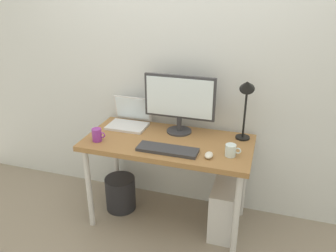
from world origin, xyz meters
name	(u,v)px	position (x,y,z in m)	size (l,w,h in m)	color
ground_plane	(168,219)	(0.00, 0.00, 0.00)	(6.00, 6.00, 0.00)	gray
back_wall	(182,58)	(0.00, 0.37, 1.30)	(4.40, 0.04, 2.60)	silver
desk	(168,149)	(0.00, 0.00, 0.67)	(1.28, 0.62, 0.74)	olive
monitor	(179,101)	(0.04, 0.18, 1.01)	(0.56, 0.20, 0.47)	#333338
laptop	(130,118)	(-0.40, 0.19, 0.80)	(0.32, 0.26, 0.23)	silver
desk_lamp	(246,95)	(0.54, 0.18, 1.10)	(0.11, 0.16, 0.50)	black
keyboard	(167,150)	(0.05, -0.17, 0.75)	(0.44, 0.14, 0.02)	#333338
mouse	(209,155)	(0.35, -0.17, 0.76)	(0.06, 0.09, 0.03)	silver
coffee_mug	(97,135)	(-0.51, -0.17, 0.79)	(0.11, 0.07, 0.10)	purple
glass_cup	(231,150)	(0.49, -0.10, 0.79)	(0.11, 0.08, 0.09)	silver
computer_tower	(223,209)	(0.46, -0.01, 0.21)	(0.18, 0.36, 0.42)	silver
wastebasket	(121,193)	(-0.45, 0.03, 0.15)	(0.26, 0.26, 0.30)	#232328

